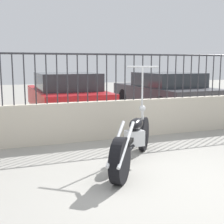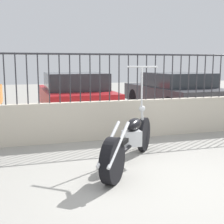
% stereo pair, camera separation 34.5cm
% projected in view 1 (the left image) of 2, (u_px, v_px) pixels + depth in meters
% --- Properties ---
extents(ground_plane, '(40.00, 40.00, 0.00)m').
position_uv_depth(ground_plane, '(165.00, 183.00, 4.08)').
color(ground_plane, gray).
extents(low_wall, '(10.42, 0.18, 0.79)m').
position_uv_depth(low_wall, '(102.00, 120.00, 6.36)').
color(low_wall, beige).
rests_on(low_wall, ground_plane).
extents(fence_railing, '(10.42, 0.04, 0.95)m').
position_uv_depth(fence_railing, '(102.00, 70.00, 6.20)').
color(fence_railing, '#2D2D33').
rests_on(fence_railing, low_wall).
extents(motorcycle_black, '(1.48, 1.87, 1.51)m').
position_uv_depth(motorcycle_black, '(132.00, 142.00, 4.67)').
color(motorcycle_black, black).
rests_on(motorcycle_black, ground_plane).
extents(car_red, '(1.82, 4.01, 1.27)m').
position_uv_depth(car_red, '(66.00, 94.00, 9.02)').
color(car_red, black).
rests_on(car_red, ground_plane).
extents(car_dark_grey, '(1.97, 4.14, 1.24)m').
position_uv_depth(car_dark_grey, '(165.00, 91.00, 10.11)').
color(car_dark_grey, black).
rests_on(car_dark_grey, ground_plane).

